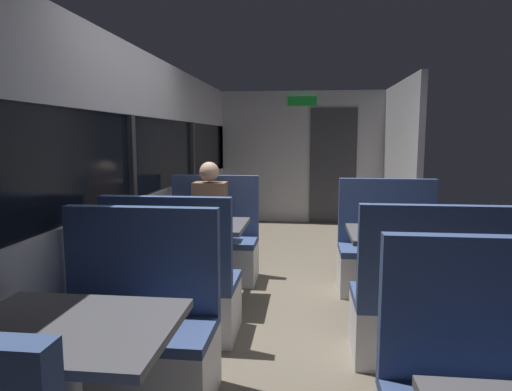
{
  "coord_description": "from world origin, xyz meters",
  "views": [
    {
      "loc": [
        0.09,
        -3.77,
        1.52
      ],
      "look_at": [
        -0.41,
        0.64,
        0.93
      ],
      "focal_mm": 31.46,
      "sensor_mm": 36.0,
      "label": 1
    }
  ],
  "objects_px": {
    "bench_rear_aisle_facing_end": "(425,315)",
    "bench_rear_aisle_facing_entry": "(388,259)",
    "bench_mid_window_facing_end": "(174,294)",
    "dining_table_rear_aisle": "(405,245)",
    "coffee_cup_primary": "(213,216)",
    "bench_mid_window_facing_entry": "(213,249)",
    "seated_passenger": "(211,231)",
    "dining_table_near_window": "(68,347)",
    "dining_table_mid_window": "(196,234)",
    "bench_near_window_facing_entry": "(134,342)"
  },
  "relations": [
    {
      "from": "dining_table_mid_window",
      "to": "coffee_cup_primary",
      "type": "xyz_separation_m",
      "value": [
        0.13,
        0.14,
        0.15
      ]
    },
    {
      "from": "dining_table_rear_aisle",
      "to": "coffee_cup_primary",
      "type": "xyz_separation_m",
      "value": [
        -1.66,
        0.34,
        0.15
      ]
    },
    {
      "from": "bench_mid_window_facing_end",
      "to": "bench_mid_window_facing_entry",
      "type": "xyz_separation_m",
      "value": [
        0.0,
        1.4,
        0.0
      ]
    },
    {
      "from": "dining_table_rear_aisle",
      "to": "bench_rear_aisle_facing_entry",
      "type": "distance_m",
      "value": 0.77
    },
    {
      "from": "bench_near_window_facing_entry",
      "to": "dining_table_mid_window",
      "type": "relative_size",
      "value": 1.22
    },
    {
      "from": "dining_table_rear_aisle",
      "to": "seated_passenger",
      "type": "distance_m",
      "value": 1.97
    },
    {
      "from": "dining_table_near_window",
      "to": "bench_rear_aisle_facing_entry",
      "type": "height_order",
      "value": "bench_rear_aisle_facing_entry"
    },
    {
      "from": "bench_near_window_facing_entry",
      "to": "bench_rear_aisle_facing_end",
      "type": "distance_m",
      "value": 1.89
    },
    {
      "from": "bench_rear_aisle_facing_end",
      "to": "seated_passenger",
      "type": "bearing_deg",
      "value": 139.54
    },
    {
      "from": "seated_passenger",
      "to": "bench_near_window_facing_entry",
      "type": "bearing_deg",
      "value": -90.0
    },
    {
      "from": "dining_table_mid_window",
      "to": "dining_table_rear_aisle",
      "type": "bearing_deg",
      "value": -6.38
    },
    {
      "from": "dining_table_rear_aisle",
      "to": "coffee_cup_primary",
      "type": "bearing_deg",
      "value": 168.3
    },
    {
      "from": "seated_passenger",
      "to": "coffee_cup_primary",
      "type": "xyz_separation_m",
      "value": [
        0.13,
        -0.48,
        0.25
      ]
    },
    {
      "from": "bench_rear_aisle_facing_entry",
      "to": "seated_passenger",
      "type": "height_order",
      "value": "seated_passenger"
    },
    {
      "from": "bench_mid_window_facing_entry",
      "to": "bench_rear_aisle_facing_end",
      "type": "relative_size",
      "value": 1.0
    },
    {
      "from": "bench_mid_window_facing_entry",
      "to": "dining_table_rear_aisle",
      "type": "bearing_deg",
      "value": -26.68
    },
    {
      "from": "bench_rear_aisle_facing_entry",
      "to": "bench_rear_aisle_facing_end",
      "type": "bearing_deg",
      "value": -90.0
    },
    {
      "from": "dining_table_mid_window",
      "to": "bench_rear_aisle_facing_end",
      "type": "xyz_separation_m",
      "value": [
        1.79,
        -0.9,
        -0.31
      ]
    },
    {
      "from": "bench_mid_window_facing_entry",
      "to": "coffee_cup_primary",
      "type": "relative_size",
      "value": 12.22
    },
    {
      "from": "dining_table_near_window",
      "to": "dining_table_mid_window",
      "type": "relative_size",
      "value": 1.0
    },
    {
      "from": "dining_table_mid_window",
      "to": "seated_passenger",
      "type": "relative_size",
      "value": 0.71
    },
    {
      "from": "bench_mid_window_facing_entry",
      "to": "dining_table_rear_aisle",
      "type": "distance_m",
      "value": 2.03
    },
    {
      "from": "coffee_cup_primary",
      "to": "dining_table_near_window",
      "type": "bearing_deg",
      "value": -93.12
    },
    {
      "from": "bench_mid_window_facing_end",
      "to": "coffee_cup_primary",
      "type": "relative_size",
      "value": 12.22
    },
    {
      "from": "dining_table_rear_aisle",
      "to": "bench_rear_aisle_facing_end",
      "type": "distance_m",
      "value": 0.77
    },
    {
      "from": "dining_table_near_window",
      "to": "dining_table_rear_aisle",
      "type": "distance_m",
      "value": 2.69
    },
    {
      "from": "dining_table_near_window",
      "to": "bench_rear_aisle_facing_entry",
      "type": "xyz_separation_m",
      "value": [
        1.79,
        2.7,
        -0.31
      ]
    },
    {
      "from": "bench_rear_aisle_facing_end",
      "to": "bench_rear_aisle_facing_entry",
      "type": "height_order",
      "value": "same"
    },
    {
      "from": "bench_near_window_facing_entry",
      "to": "bench_mid_window_facing_entry",
      "type": "relative_size",
      "value": 1.0
    },
    {
      "from": "bench_mid_window_facing_entry",
      "to": "dining_table_rear_aisle",
      "type": "height_order",
      "value": "bench_mid_window_facing_entry"
    },
    {
      "from": "bench_rear_aisle_facing_end",
      "to": "coffee_cup_primary",
      "type": "distance_m",
      "value": 2.01
    },
    {
      "from": "dining_table_mid_window",
      "to": "bench_mid_window_facing_entry",
      "type": "xyz_separation_m",
      "value": [
        0.0,
        0.7,
        -0.31
      ]
    },
    {
      "from": "dining_table_near_window",
      "to": "dining_table_rear_aisle",
      "type": "height_order",
      "value": "same"
    },
    {
      "from": "dining_table_near_window",
      "to": "dining_table_mid_window",
      "type": "height_order",
      "value": "same"
    },
    {
      "from": "bench_mid_window_facing_end",
      "to": "seated_passenger",
      "type": "relative_size",
      "value": 0.87
    },
    {
      "from": "coffee_cup_primary",
      "to": "bench_rear_aisle_facing_end",
      "type": "bearing_deg",
      "value": -32.12
    },
    {
      "from": "seated_passenger",
      "to": "dining_table_mid_window",
      "type": "bearing_deg",
      "value": -90.0
    },
    {
      "from": "dining_table_near_window",
      "to": "coffee_cup_primary",
      "type": "height_order",
      "value": "coffee_cup_primary"
    },
    {
      "from": "coffee_cup_primary",
      "to": "bench_near_window_facing_entry",
      "type": "bearing_deg",
      "value": -94.44
    },
    {
      "from": "bench_near_window_facing_entry",
      "to": "coffee_cup_primary",
      "type": "xyz_separation_m",
      "value": [
        0.13,
        1.65,
        0.46
      ]
    },
    {
      "from": "bench_near_window_facing_entry",
      "to": "coffee_cup_primary",
      "type": "height_order",
      "value": "bench_near_window_facing_entry"
    },
    {
      "from": "dining_table_rear_aisle",
      "to": "bench_rear_aisle_facing_end",
      "type": "height_order",
      "value": "bench_rear_aisle_facing_end"
    },
    {
      "from": "bench_rear_aisle_facing_end",
      "to": "bench_mid_window_facing_entry",
      "type": "bearing_deg",
      "value": 138.23
    },
    {
      "from": "bench_mid_window_facing_end",
      "to": "bench_mid_window_facing_entry",
      "type": "height_order",
      "value": "same"
    },
    {
      "from": "dining_table_mid_window",
      "to": "bench_rear_aisle_facing_end",
      "type": "distance_m",
      "value": 2.03
    },
    {
      "from": "bench_mid_window_facing_end",
      "to": "dining_table_rear_aisle",
      "type": "relative_size",
      "value": 1.22
    },
    {
      "from": "dining_table_mid_window",
      "to": "seated_passenger",
      "type": "height_order",
      "value": "seated_passenger"
    },
    {
      "from": "bench_mid_window_facing_entry",
      "to": "bench_rear_aisle_facing_entry",
      "type": "xyz_separation_m",
      "value": [
        1.79,
        -0.2,
        0.0
      ]
    },
    {
      "from": "bench_mid_window_facing_entry",
      "to": "coffee_cup_primary",
      "type": "height_order",
      "value": "bench_mid_window_facing_entry"
    },
    {
      "from": "coffee_cup_primary",
      "to": "seated_passenger",
      "type": "bearing_deg",
      "value": 104.84
    }
  ]
}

